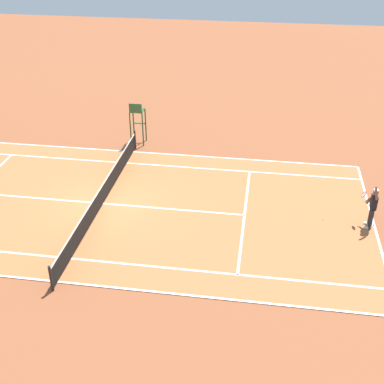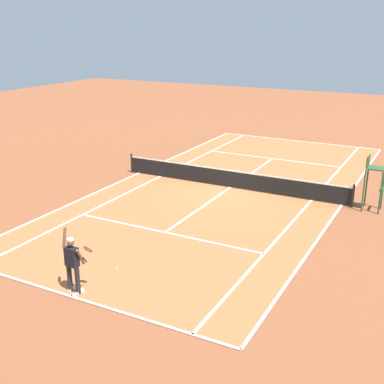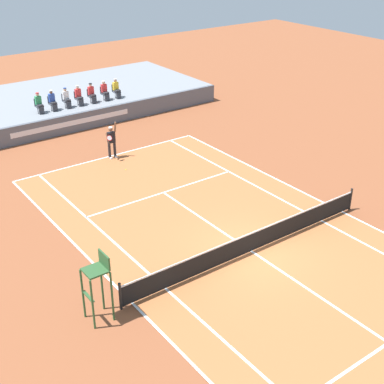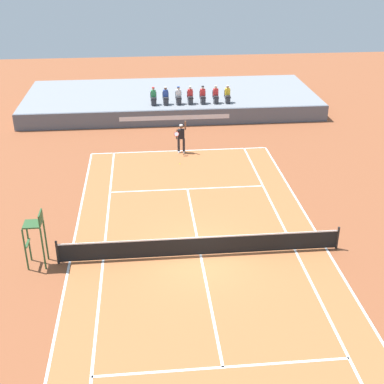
{
  "view_description": "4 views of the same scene",
  "coord_description": "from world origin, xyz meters",
  "views": [
    {
      "loc": [
        18.92,
        6.97,
        12.09
      ],
      "look_at": [
        0.02,
        4.08,
        1.0
      ],
      "focal_mm": 47.78,
      "sensor_mm": 36.0,
      "label": 1
    },
    {
      "loc": [
        -9.32,
        21.79,
        7.77
      ],
      "look_at": [
        0.02,
        4.08,
        1.0
      ],
      "focal_mm": 46.42,
      "sensor_mm": 36.0,
      "label": 2
    },
    {
      "loc": [
        -12.49,
        -13.08,
        11.83
      ],
      "look_at": [
        0.02,
        4.08,
        1.0
      ],
      "focal_mm": 50.09,
      "sensor_mm": 36.0,
      "label": 3
    },
    {
      "loc": [
        -2.14,
        -18.44,
        12.32
      ],
      "look_at": [
        0.02,
        4.08,
        1.0
      ],
      "focal_mm": 48.65,
      "sensor_mm": 36.0,
      "label": 4
    }
  ],
  "objects": [
    {
      "name": "ground_plane",
      "position": [
        0.0,
        0.0,
        0.0
      ],
      "size": [
        80.0,
        80.0,
        0.0
      ],
      "primitive_type": "plane",
      "color": "brown"
    },
    {
      "name": "court",
      "position": [
        0.0,
        0.0,
        0.01
      ],
      "size": [
        11.08,
        23.88,
        0.03
      ],
      "color": "#B76638",
      "rests_on": "ground"
    },
    {
      "name": "net",
      "position": [
        0.0,
        0.0,
        0.52
      ],
      "size": [
        11.98,
        0.1,
        1.07
      ],
      "color": "black",
      "rests_on": "ground"
    },
    {
      "name": "barrier_wall",
      "position": [
        0.0,
        16.68,
        0.58
      ],
      "size": [
        22.21,
        0.25,
        1.17
      ],
      "color": "#565B66",
      "rests_on": "ground"
    },
    {
      "name": "bleacher_platform",
      "position": [
        0.0,
        21.27,
        0.58
      ],
      "size": [
        22.21,
        8.93,
        1.17
      ],
      "primitive_type": "cube",
      "color": "gray",
      "rests_on": "ground"
    },
    {
      "name": "spectator_seated_0",
      "position": [
        -1.41,
        18.04,
        1.78
      ],
      "size": [
        0.44,
        0.6,
        1.27
      ],
      "color": "#474C56",
      "rests_on": "bleacher_platform"
    },
    {
      "name": "spectator_seated_1",
      "position": [
        -0.54,
        18.04,
        1.78
      ],
      "size": [
        0.44,
        0.6,
        1.27
      ],
      "color": "#474C56",
      "rests_on": "bleacher_platform"
    },
    {
      "name": "spectator_seated_2",
      "position": [
        0.39,
        18.04,
        1.78
      ],
      "size": [
        0.44,
        0.6,
        1.27
      ],
      "color": "#474C56",
      "rests_on": "bleacher_platform"
    },
    {
      "name": "spectator_seated_3",
      "position": [
        1.24,
        18.04,
        1.78
      ],
      "size": [
        0.44,
        0.6,
        1.27
      ],
      "color": "#474C56",
      "rests_on": "bleacher_platform"
    },
    {
      "name": "spectator_seated_4",
      "position": [
        2.15,
        18.04,
        1.78
      ],
      "size": [
        0.44,
        0.6,
        1.27
      ],
      "color": "#474C56",
      "rests_on": "bleacher_platform"
    },
    {
      "name": "spectator_seated_5",
      "position": [
        3.1,
        18.04,
        1.78
      ],
      "size": [
        0.44,
        0.6,
        1.27
      ],
      "color": "#474C56",
      "rests_on": "bleacher_platform"
    },
    {
      "name": "spectator_seated_6",
      "position": [
        3.97,
        18.04,
        1.78
      ],
      "size": [
        0.44,
        0.6,
        1.27
      ],
      "color": "#474C56",
      "rests_on": "bleacher_platform"
    },
    {
      "name": "tennis_player",
      "position": [
        0.07,
        11.64,
        0.99
      ],
      "size": [
        0.78,
        0.62,
        2.08
      ],
      "color": "#232328",
      "rests_on": "ground"
    },
    {
      "name": "tennis_ball",
      "position": [
        -0.15,
        9.79,
        0.03
      ],
      "size": [
        0.07,
        0.07,
        0.07
      ],
      "primitive_type": "sphere",
      "color": "#D1E533",
      "rests_on": "ground"
    },
    {
      "name": "umpire_chair",
      "position": [
        -6.69,
        0.0,
        1.56
      ],
      "size": [
        0.77,
        0.77,
        2.44
      ],
      "color": "#2D562D",
      "rests_on": "ground"
    }
  ]
}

